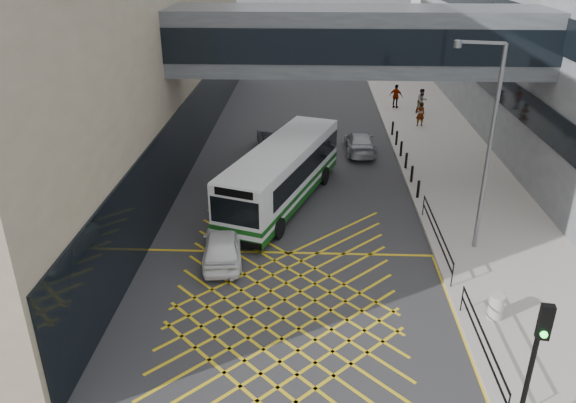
# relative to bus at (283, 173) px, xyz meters

# --- Properties ---
(ground) EXTENTS (120.00, 120.00, 0.00)m
(ground) POSITION_rel_bus_xyz_m (0.47, -9.50, -1.58)
(ground) COLOR #333335
(skybridge) EXTENTS (20.00, 4.10, 3.00)m
(skybridge) POSITION_rel_bus_xyz_m (3.47, 2.50, 5.92)
(skybridge) COLOR #4B5055
(skybridge) RESTS_ON ground
(pavement) EXTENTS (6.00, 54.00, 0.16)m
(pavement) POSITION_rel_bus_xyz_m (9.47, 5.50, -1.50)
(pavement) COLOR #A7A299
(pavement) RESTS_ON ground
(box_junction) EXTENTS (12.00, 9.00, 0.01)m
(box_junction) POSITION_rel_bus_xyz_m (0.47, -9.50, -1.57)
(box_junction) COLOR gold
(box_junction) RESTS_ON ground
(bus) EXTENTS (5.68, 10.71, 2.94)m
(bus) POSITION_rel_bus_xyz_m (0.00, 0.00, 0.00)
(bus) COLOR silver
(bus) RESTS_ON ground
(car_white) EXTENTS (2.18, 4.38, 1.34)m
(car_white) POSITION_rel_bus_xyz_m (-2.17, -5.64, -0.91)
(car_white) COLOR white
(car_white) RESTS_ON ground
(car_dark) EXTENTS (2.76, 5.01, 1.48)m
(car_dark) POSITION_rel_bus_xyz_m (-0.95, 7.08, -0.84)
(car_dark) COLOR black
(car_dark) RESTS_ON ground
(car_silver) EXTENTS (1.81, 4.23, 1.31)m
(car_silver) POSITION_rel_bus_xyz_m (4.35, 7.50, -0.92)
(car_silver) COLOR #93969B
(car_silver) RESTS_ON ground
(traffic_light) EXTENTS (0.32, 0.51, 4.30)m
(traffic_light) POSITION_rel_bus_xyz_m (6.70, -14.62, 1.38)
(traffic_light) COLOR black
(traffic_light) RESTS_ON pavement
(street_lamp) EXTENTS (1.91, 0.60, 8.39)m
(street_lamp) POSITION_rel_bus_xyz_m (8.08, -4.37, 3.36)
(street_lamp) COLOR slate
(street_lamp) RESTS_ON pavement
(litter_bin) EXTENTS (0.52, 0.52, 0.90)m
(litter_bin) POSITION_rel_bus_xyz_m (7.68, -9.35, -0.97)
(litter_bin) COLOR #ADA89E
(litter_bin) RESTS_ON pavement
(kerb_railings) EXTENTS (0.05, 12.54, 1.00)m
(kerb_railings) POSITION_rel_bus_xyz_m (6.62, -7.73, -0.70)
(kerb_railings) COLOR black
(kerb_railings) RESTS_ON pavement
(bollards) EXTENTS (0.14, 10.14, 0.90)m
(bollards) POSITION_rel_bus_xyz_m (6.72, 5.50, -0.97)
(bollards) COLOR black
(bollards) RESTS_ON pavement
(pedestrian_a) EXTENTS (0.71, 0.55, 1.66)m
(pedestrian_a) POSITION_rel_bus_xyz_m (8.86, 12.59, -0.59)
(pedestrian_a) COLOR gray
(pedestrian_a) RESTS_ON pavement
(pedestrian_b) EXTENTS (1.00, 0.85, 1.78)m
(pedestrian_b) POSITION_rel_bus_xyz_m (9.53, 15.92, -0.53)
(pedestrian_b) COLOR gray
(pedestrian_b) RESTS_ON pavement
(pedestrian_c) EXTENTS (1.17, 0.95, 1.79)m
(pedestrian_c) POSITION_rel_bus_xyz_m (7.79, 17.16, -0.53)
(pedestrian_c) COLOR gray
(pedestrian_c) RESTS_ON pavement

